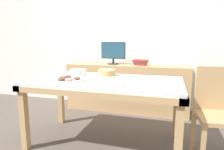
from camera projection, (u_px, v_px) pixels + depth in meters
ground_plane at (105, 142)px, 2.38m from camera, size 12.00×12.00×0.00m
wall_back at (131, 35)px, 3.57m from camera, size 8.00×0.10×2.60m
dining_table at (105, 87)px, 2.27m from camera, size 1.74×0.89×0.76m
chair at (218, 110)px, 1.97m from camera, size 0.47×0.47×0.94m
sideboard at (126, 88)px, 3.44m from camera, size 2.05×0.44×0.80m
computer_monitor at (113, 53)px, 3.40m from camera, size 0.42×0.20×0.38m
book_stack at (140, 62)px, 3.30m from camera, size 0.25×0.18×0.09m
cake_chocolate_round at (107, 73)px, 2.45m from camera, size 0.29×0.29×0.08m
pastry_platter at (69, 79)px, 2.20m from camera, size 0.37×0.37×0.04m
plate_stack at (78, 72)px, 2.56m from camera, size 0.21×0.21×0.07m
tealight_left_edge at (143, 83)px, 2.02m from camera, size 0.04×0.04×0.04m
tealight_right_edge at (119, 79)px, 2.25m from camera, size 0.04×0.04×0.04m
tealight_centre at (141, 81)px, 2.12m from camera, size 0.04×0.04×0.04m
tealight_near_front at (122, 86)px, 1.90m from camera, size 0.04×0.04×0.04m
tealight_near_cakes at (90, 83)px, 2.04m from camera, size 0.04×0.04×0.04m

